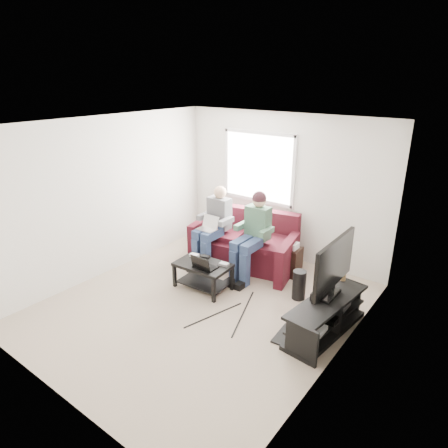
% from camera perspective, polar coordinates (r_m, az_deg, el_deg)
% --- Properties ---
extents(floor, '(4.50, 4.50, 0.00)m').
position_cam_1_polar(floor, '(5.99, -3.16, -11.52)').
color(floor, tan).
rests_on(floor, ground).
extents(ceiling, '(4.50, 4.50, 0.00)m').
position_cam_1_polar(ceiling, '(5.11, -3.74, 14.01)').
color(ceiling, white).
rests_on(ceiling, wall_back).
extents(wall_back, '(4.50, 0.00, 4.50)m').
position_cam_1_polar(wall_back, '(7.19, 8.31, 5.19)').
color(wall_back, silver).
rests_on(wall_back, floor).
extents(wall_front, '(4.50, 0.00, 4.50)m').
position_cam_1_polar(wall_front, '(4.13, -24.30, -8.49)').
color(wall_front, silver).
rests_on(wall_front, floor).
extents(wall_left, '(0.00, 4.50, 4.50)m').
position_cam_1_polar(wall_left, '(6.83, -16.35, 3.74)').
color(wall_left, silver).
rests_on(wall_left, floor).
extents(wall_right, '(0.00, 4.50, 4.50)m').
position_cam_1_polar(wall_right, '(4.48, 16.55, -5.18)').
color(wall_right, silver).
rests_on(wall_right, floor).
extents(window, '(1.48, 0.04, 1.28)m').
position_cam_1_polar(window, '(7.35, 4.93, 8.08)').
color(window, white).
rests_on(window, wall_back).
extents(sofa, '(2.15, 1.26, 0.92)m').
position_cam_1_polar(sofa, '(7.13, 2.88, -2.95)').
color(sofa, '#3E0F1A').
rests_on(sofa, floor).
extents(person_left, '(0.40, 0.71, 1.39)m').
position_cam_1_polar(person_left, '(6.92, -1.48, 0.17)').
color(person_left, navy).
rests_on(person_left, sofa).
extents(person_right, '(0.40, 0.71, 1.43)m').
position_cam_1_polar(person_right, '(6.48, 4.17, -0.77)').
color(person_right, navy).
rests_on(person_right, sofa).
extents(laptop_silver, '(0.37, 0.29, 0.24)m').
position_cam_1_polar(laptop_silver, '(6.80, -2.37, -0.32)').
color(laptop_silver, silver).
rests_on(laptop_silver, person_left).
extents(coffee_table, '(0.88, 0.57, 0.43)m').
position_cam_1_polar(coffee_table, '(6.28, -3.03, -6.60)').
color(coffee_table, black).
rests_on(coffee_table, floor).
extents(laptop_black, '(0.38, 0.30, 0.24)m').
position_cam_1_polar(laptop_black, '(6.06, -2.69, -5.23)').
color(laptop_black, black).
rests_on(laptop_black, coffee_table).
extents(controller_a, '(0.15, 0.11, 0.04)m').
position_cam_1_polar(controller_a, '(6.47, -4.27, -4.47)').
color(controller_a, silver).
rests_on(controller_a, coffee_table).
extents(controller_b, '(0.15, 0.11, 0.04)m').
position_cam_1_polar(controller_b, '(6.41, -2.70, -4.71)').
color(controller_b, black).
rests_on(controller_b, coffee_table).
extents(controller_c, '(0.15, 0.11, 0.04)m').
position_cam_1_polar(controller_c, '(6.16, -0.00, -5.77)').
color(controller_c, gray).
rests_on(controller_c, coffee_table).
extents(tv_stand, '(0.59, 1.48, 0.48)m').
position_cam_1_polar(tv_stand, '(5.49, 14.33, -12.84)').
color(tv_stand, black).
rests_on(tv_stand, floor).
extents(tv, '(0.12, 1.10, 0.81)m').
position_cam_1_polar(tv, '(5.23, 15.44, -5.66)').
color(tv, black).
rests_on(tv, tv_stand).
extents(soundbar, '(0.12, 0.50, 0.10)m').
position_cam_1_polar(soundbar, '(5.45, 13.88, -9.23)').
color(soundbar, black).
rests_on(soundbar, tv_stand).
extents(drink_cup, '(0.08, 0.08, 0.12)m').
position_cam_1_polar(drink_cup, '(5.86, 16.64, -7.16)').
color(drink_cup, olive).
rests_on(drink_cup, tv_stand).
extents(console_white, '(0.30, 0.22, 0.06)m').
position_cam_1_polar(console_white, '(5.15, 12.56, -14.26)').
color(console_white, silver).
rests_on(console_white, tv_stand).
extents(console_grey, '(0.34, 0.26, 0.08)m').
position_cam_1_polar(console_grey, '(5.69, 15.63, -10.75)').
color(console_grey, gray).
rests_on(console_grey, tv_stand).
extents(console_black, '(0.38, 0.30, 0.07)m').
position_cam_1_polar(console_black, '(5.41, 14.19, -12.42)').
color(console_black, black).
rests_on(console_black, tv_stand).
extents(subwoofer, '(0.20, 0.20, 0.46)m').
position_cam_1_polar(subwoofer, '(6.14, 10.67, -8.54)').
color(subwoofer, black).
rests_on(subwoofer, floor).
extents(keyboard_floor, '(0.19, 0.47, 0.03)m').
position_cam_1_polar(keyboard_floor, '(5.44, 8.47, -15.31)').
color(keyboard_floor, black).
rests_on(keyboard_floor, floor).
extents(end_table, '(0.33, 0.33, 0.58)m').
position_cam_1_polar(end_table, '(6.81, 9.44, -5.11)').
color(end_table, black).
rests_on(end_table, floor).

